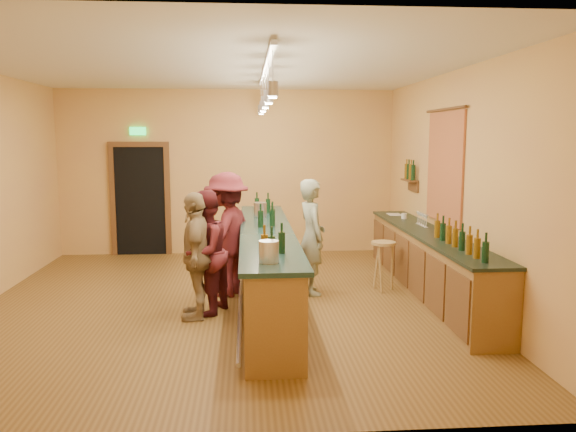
{
  "coord_description": "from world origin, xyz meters",
  "views": [
    {
      "loc": [
        0.35,
        -7.55,
        2.28
      ],
      "look_at": [
        0.93,
        0.2,
        1.19
      ],
      "focal_mm": 35.0,
      "sensor_mm": 36.0,
      "label": 1
    }
  ],
  "objects": [
    {
      "name": "floor",
      "position": [
        0.0,
        0.0,
        0.0
      ],
      "size": [
        7.0,
        7.0,
        0.0
      ],
      "primitive_type": "plane",
      "color": "brown",
      "rests_on": "ground"
    },
    {
      "name": "ceiling",
      "position": [
        0.0,
        0.0,
        3.2
      ],
      "size": [
        6.5,
        7.0,
        0.02
      ],
      "primitive_type": "cube",
      "color": "silver",
      "rests_on": "wall_back"
    },
    {
      "name": "wall_back",
      "position": [
        0.0,
        3.5,
        1.6
      ],
      "size": [
        6.5,
        0.02,
        3.2
      ],
      "primitive_type": "cube",
      "color": "#D9AB51",
      "rests_on": "floor"
    },
    {
      "name": "wall_front",
      "position": [
        0.0,
        -3.5,
        1.6
      ],
      "size": [
        6.5,
        0.02,
        3.2
      ],
      "primitive_type": "cube",
      "color": "#D9AB51",
      "rests_on": "floor"
    },
    {
      "name": "wall_right",
      "position": [
        3.25,
        0.0,
        1.6
      ],
      "size": [
        0.02,
        7.0,
        3.2
      ],
      "primitive_type": "cube",
      "color": "#D9AB51",
      "rests_on": "floor"
    },
    {
      "name": "doorway",
      "position": [
        -1.7,
        3.47,
        1.13
      ],
      "size": [
        1.15,
        0.09,
        2.48
      ],
      "color": "black",
      "rests_on": "wall_back"
    },
    {
      "name": "tapestry",
      "position": [
        3.23,
        0.4,
        1.85
      ],
      "size": [
        0.03,
        1.4,
        1.6
      ],
      "primitive_type": "cube",
      "color": "#A8212C",
      "rests_on": "wall_right"
    },
    {
      "name": "bottle_shelf",
      "position": [
        3.17,
        1.9,
        1.67
      ],
      "size": [
        0.17,
        0.55,
        0.54
      ],
      "color": "#503A18",
      "rests_on": "wall_right"
    },
    {
      "name": "back_counter",
      "position": [
        2.97,
        0.18,
        0.49
      ],
      "size": [
        0.6,
        4.55,
        1.27
      ],
      "color": "brown",
      "rests_on": "floor"
    },
    {
      "name": "tasting_bar",
      "position": [
        0.62,
        -0.0,
        0.61
      ],
      "size": [
        0.73,
        5.1,
        1.38
      ],
      "color": "brown",
      "rests_on": "floor"
    },
    {
      "name": "pendant_track",
      "position": [
        0.62,
        -0.0,
        2.98
      ],
      "size": [
        0.11,
        4.6,
        0.5
      ],
      "color": "silver",
      "rests_on": "ceiling"
    },
    {
      "name": "bartender",
      "position": [
        1.3,
        0.45,
        0.84
      ],
      "size": [
        0.51,
        0.68,
        1.69
      ],
      "primitive_type": "imported",
      "rotation": [
        0.0,
        0.0,
        1.76
      ],
      "color": "gray",
      "rests_on": "floor"
    },
    {
      "name": "customer_a",
      "position": [
        -0.19,
        -0.42,
        0.81
      ],
      "size": [
        0.87,
        0.96,
        1.62
      ],
      "primitive_type": "imported",
      "rotation": [
        0.0,
        0.0,
        -1.96
      ],
      "color": "#59191E",
      "rests_on": "floor"
    },
    {
      "name": "customer_b",
      "position": [
        -0.29,
        -0.57,
        0.81
      ],
      "size": [
        0.41,
        0.95,
        1.61
      ],
      "primitive_type": "imported",
      "rotation": [
        0.0,
        0.0,
        -1.55
      ],
      "color": "#997A51",
      "rests_on": "floor"
    },
    {
      "name": "customer_c",
      "position": [
        0.07,
        0.46,
        0.9
      ],
      "size": [
        1.07,
        1.33,
        1.79
      ],
      "primitive_type": "imported",
      "rotation": [
        0.0,
        0.0,
        -1.98
      ],
      "color": "#59191E",
      "rests_on": "floor"
    },
    {
      "name": "bar_stool",
      "position": [
        2.38,
        0.51,
        0.6
      ],
      "size": [
        0.36,
        0.36,
        0.74
      ],
      "rotation": [
        0.0,
        0.0,
        -0.28
      ],
      "color": "olive",
      "rests_on": "floor"
    }
  ]
}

